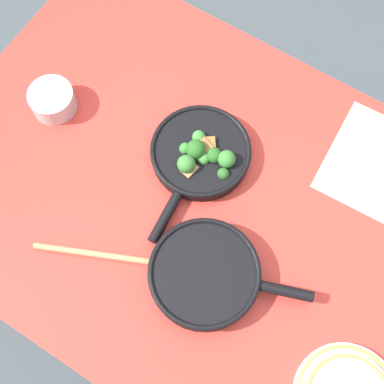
{
  "coord_description": "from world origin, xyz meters",
  "views": [
    {
      "loc": [
        0.23,
        -0.36,
        1.94
      ],
      "look_at": [
        0.0,
        0.0,
        0.79
      ],
      "focal_mm": 50.0,
      "sensor_mm": 36.0,
      "label": 1
    }
  ],
  "objects_px": {
    "skillet_broccoli": "(200,154)",
    "skillet_eggs": "(205,275)",
    "prep_bowl_steel": "(53,100)",
    "wooden_spoon": "(145,261)"
  },
  "relations": [
    {
      "from": "skillet_broccoli",
      "to": "skillet_eggs",
      "type": "relative_size",
      "value": 1.04
    },
    {
      "from": "skillet_eggs",
      "to": "prep_bowl_steel",
      "type": "xyz_separation_m",
      "value": [
        -0.54,
        0.17,
        0.0
      ]
    },
    {
      "from": "skillet_broccoli",
      "to": "prep_bowl_steel",
      "type": "xyz_separation_m",
      "value": [
        -0.38,
        -0.07,
        0.0
      ]
    },
    {
      "from": "prep_bowl_steel",
      "to": "skillet_broccoli",
      "type": "bearing_deg",
      "value": 10.37
    },
    {
      "from": "skillet_broccoli",
      "to": "wooden_spoon",
      "type": "height_order",
      "value": "skillet_broccoli"
    },
    {
      "from": "prep_bowl_steel",
      "to": "wooden_spoon",
      "type": "bearing_deg",
      "value": -27.1
    },
    {
      "from": "skillet_broccoli",
      "to": "skillet_eggs",
      "type": "height_order",
      "value": "skillet_broccoli"
    },
    {
      "from": "wooden_spoon",
      "to": "prep_bowl_steel",
      "type": "relative_size",
      "value": 3.5
    },
    {
      "from": "skillet_eggs",
      "to": "prep_bowl_steel",
      "type": "height_order",
      "value": "prep_bowl_steel"
    },
    {
      "from": "skillet_eggs",
      "to": "prep_bowl_steel",
      "type": "distance_m",
      "value": 0.57
    }
  ]
}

